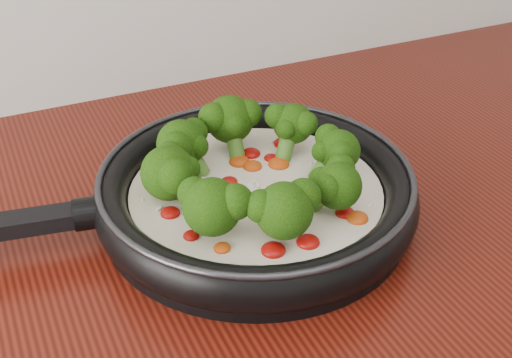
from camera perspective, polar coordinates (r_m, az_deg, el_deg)
name	(u,v)px	position (r m, az deg, el deg)	size (l,w,h in m)	color
skillet	(251,189)	(0.73, -0.42, -0.87)	(0.58, 0.41, 0.10)	black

